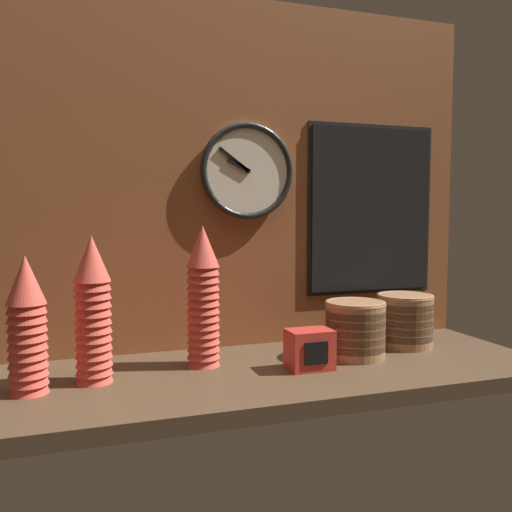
{
  "coord_description": "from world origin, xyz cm",
  "views": [
    {
      "loc": [
        -44.58,
        -133.25,
        41.02
      ],
      "look_at": [
        1.61,
        4.0,
        29.47
      ],
      "focal_mm": 38.0,
      "sensor_mm": 36.0,
      "label": 1
    }
  ],
  "objects_px": {
    "cup_stack_left": "(93,310)",
    "bowl_stack_right": "(355,328)",
    "wall_clock": "(247,171)",
    "menu_board": "(371,210)",
    "bowl_stack_far_right": "(405,319)",
    "napkin_dispenser": "(310,349)",
    "cup_stack_far_left": "(27,325)",
    "cup_stack_center": "(203,296)"
  },
  "relations": [
    {
      "from": "cup_stack_center",
      "to": "napkin_dispenser",
      "type": "height_order",
      "value": "cup_stack_center"
    },
    {
      "from": "cup_stack_center",
      "to": "wall_clock",
      "type": "distance_m",
      "value": 0.42
    },
    {
      "from": "cup_stack_center",
      "to": "cup_stack_left",
      "type": "distance_m",
      "value": 0.29
    },
    {
      "from": "cup_stack_far_left",
      "to": "menu_board",
      "type": "distance_m",
      "value": 1.1
    },
    {
      "from": "cup_stack_left",
      "to": "napkin_dispenser",
      "type": "height_order",
      "value": "cup_stack_left"
    },
    {
      "from": "cup_stack_left",
      "to": "menu_board",
      "type": "relative_size",
      "value": 0.64
    },
    {
      "from": "bowl_stack_right",
      "to": "napkin_dispenser",
      "type": "xyz_separation_m",
      "value": [
        -0.17,
        -0.07,
        -0.03
      ]
    },
    {
      "from": "bowl_stack_far_right",
      "to": "wall_clock",
      "type": "xyz_separation_m",
      "value": [
        -0.46,
        0.15,
        0.45
      ]
    },
    {
      "from": "cup_stack_left",
      "to": "bowl_stack_far_right",
      "type": "relative_size",
      "value": 2.09
    },
    {
      "from": "cup_stack_left",
      "to": "menu_board",
      "type": "bearing_deg",
      "value": 14.59
    },
    {
      "from": "cup_stack_far_left",
      "to": "menu_board",
      "type": "height_order",
      "value": "menu_board"
    },
    {
      "from": "wall_clock",
      "to": "napkin_dispenser",
      "type": "distance_m",
      "value": 0.57
    },
    {
      "from": "bowl_stack_far_right",
      "to": "menu_board",
      "type": "xyz_separation_m",
      "value": [
        -0.03,
        0.16,
        0.34
      ]
    },
    {
      "from": "wall_clock",
      "to": "napkin_dispenser",
      "type": "xyz_separation_m",
      "value": [
        0.08,
        -0.29,
        -0.48
      ]
    },
    {
      "from": "cup_stack_center",
      "to": "bowl_stack_far_right",
      "type": "bearing_deg",
      "value": 1.09
    },
    {
      "from": "menu_board",
      "to": "cup_stack_far_left",
      "type": "bearing_deg",
      "value": -165.48
    },
    {
      "from": "bowl_stack_right",
      "to": "wall_clock",
      "type": "height_order",
      "value": "wall_clock"
    },
    {
      "from": "napkin_dispenser",
      "to": "cup_stack_far_left",
      "type": "bearing_deg",
      "value": 177.66
    },
    {
      "from": "cup_stack_left",
      "to": "cup_stack_center",
      "type": "bearing_deg",
      "value": 11.36
    },
    {
      "from": "bowl_stack_right",
      "to": "bowl_stack_far_right",
      "type": "distance_m",
      "value": 0.22
    },
    {
      "from": "bowl_stack_right",
      "to": "cup_stack_left",
      "type": "bearing_deg",
      "value": -179.75
    },
    {
      "from": "cup_stack_far_left",
      "to": "bowl_stack_far_right",
      "type": "height_order",
      "value": "cup_stack_far_left"
    },
    {
      "from": "bowl_stack_far_right",
      "to": "wall_clock",
      "type": "height_order",
      "value": "wall_clock"
    },
    {
      "from": "cup_stack_center",
      "to": "menu_board",
      "type": "bearing_deg",
      "value": 16.07
    },
    {
      "from": "cup_stack_left",
      "to": "menu_board",
      "type": "distance_m",
      "value": 0.95
    },
    {
      "from": "bowl_stack_far_right",
      "to": "menu_board",
      "type": "bearing_deg",
      "value": 99.7
    },
    {
      "from": "wall_clock",
      "to": "menu_board",
      "type": "relative_size",
      "value": 0.53
    },
    {
      "from": "cup_stack_far_left",
      "to": "napkin_dispenser",
      "type": "distance_m",
      "value": 0.69
    },
    {
      "from": "cup_stack_left",
      "to": "bowl_stack_right",
      "type": "xyz_separation_m",
      "value": [
        0.71,
        0.0,
        -0.09
      ]
    },
    {
      "from": "cup_stack_center",
      "to": "menu_board",
      "type": "distance_m",
      "value": 0.67
    },
    {
      "from": "cup_stack_far_left",
      "to": "bowl_stack_far_right",
      "type": "xyz_separation_m",
      "value": [
        1.07,
        0.11,
        -0.07
      ]
    },
    {
      "from": "wall_clock",
      "to": "menu_board",
      "type": "xyz_separation_m",
      "value": [
        0.43,
        0.01,
        -0.12
      ]
    },
    {
      "from": "wall_clock",
      "to": "napkin_dispenser",
      "type": "bearing_deg",
      "value": -74.52
    },
    {
      "from": "cup_stack_center",
      "to": "bowl_stack_right",
      "type": "xyz_separation_m",
      "value": [
        0.43,
        -0.05,
        -0.1
      ]
    },
    {
      "from": "napkin_dispenser",
      "to": "cup_stack_left",
      "type": "bearing_deg",
      "value": 173.24
    },
    {
      "from": "bowl_stack_right",
      "to": "menu_board",
      "type": "height_order",
      "value": "menu_board"
    },
    {
      "from": "bowl_stack_far_right",
      "to": "menu_board",
      "type": "relative_size",
      "value": 0.31
    },
    {
      "from": "wall_clock",
      "to": "napkin_dispenser",
      "type": "height_order",
      "value": "wall_clock"
    },
    {
      "from": "bowl_stack_right",
      "to": "bowl_stack_far_right",
      "type": "bearing_deg",
      "value": 17.57
    },
    {
      "from": "cup_stack_left",
      "to": "bowl_stack_far_right",
      "type": "distance_m",
      "value": 0.93
    },
    {
      "from": "bowl_stack_right",
      "to": "cup_stack_center",
      "type": "bearing_deg",
      "value": 172.83
    },
    {
      "from": "bowl_stack_right",
      "to": "menu_board",
      "type": "bearing_deg",
      "value": 51.8
    }
  ]
}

